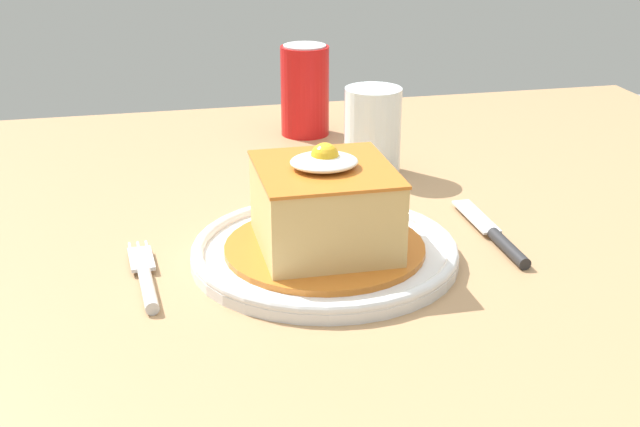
{
  "coord_description": "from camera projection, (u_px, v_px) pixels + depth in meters",
  "views": [
    {
      "loc": [
        -0.15,
        -0.83,
        1.1
      ],
      "look_at": [
        0.01,
        -0.09,
        0.79
      ],
      "focal_mm": 48.21,
      "sensor_mm": 36.0,
      "label": 1
    }
  ],
  "objects": [
    {
      "name": "drinking_glass",
      "position": [
        372.0,
        137.0,
        1.03
      ],
      "size": [
        0.07,
        0.07,
        0.1
      ],
      "color": "#3F2314",
      "rests_on": "dining_table"
    },
    {
      "name": "dining_table",
      "position": [
        289.0,
        303.0,
        0.95
      ],
      "size": [
        1.31,
        0.91,
        0.75
      ],
      "color": "#A87F56",
      "rests_on": "ground_plane"
    },
    {
      "name": "knife",
      "position": [
        499.0,
        238.0,
        0.85
      ],
      "size": [
        0.02,
        0.17,
        0.01
      ],
      "color": "#262628",
      "rests_on": "dining_table"
    },
    {
      "name": "main_plate",
      "position": [
        325.0,
        252.0,
        0.81
      ],
      "size": [
        0.25,
        0.25,
        0.02
      ],
      "color": "white",
      "rests_on": "dining_table"
    },
    {
      "name": "fork",
      "position": [
        146.0,
        279.0,
        0.77
      ],
      "size": [
        0.03,
        0.14,
        0.01
      ],
      "color": "silver",
      "rests_on": "dining_table"
    },
    {
      "name": "sandwich_meal",
      "position": [
        325.0,
        211.0,
        0.8
      ],
      "size": [
        0.19,
        0.19,
        0.11
      ],
      "color": "#C66B23",
      "rests_on": "main_plate"
    },
    {
      "name": "soda_can",
      "position": [
        305.0,
        90.0,
        1.17
      ],
      "size": [
        0.07,
        0.07,
        0.12
      ],
      "color": "red",
      "rests_on": "dining_table"
    }
  ]
}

